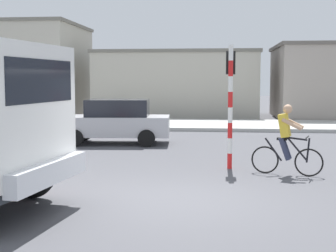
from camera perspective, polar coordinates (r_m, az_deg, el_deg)
The scene contains 7 objects.
ground_plane at distance 9.40m, azimuth 0.81°, elevation -8.79°, with size 120.00×120.00×0.00m, color #4C4C51.
sidewalk_far at distance 24.09m, azimuth 3.97°, elevation 0.15°, with size 80.00×5.00×0.16m, color #ADADA8.
cyclist at distance 12.09m, azimuth 13.75°, elevation -1.58°, with size 1.67×0.65×1.72m.
traffic_light_pole at distance 12.68m, azimuth 7.34°, elevation 4.31°, with size 0.24×0.43×3.20m.
car_red_near at distance 17.60m, azimuth -6.26°, elevation 0.57°, with size 4.12×2.11×1.60m.
building_corner_left at distance 33.54m, azimuth -18.58°, elevation 6.25°, with size 9.99×7.23×5.84m.
building_mid_block at distance 30.98m, azimuth 1.15°, elevation 4.99°, with size 10.09×5.81×4.08m.
Camera 1 is at (0.81, -9.07, 2.32)m, focal length 51.88 mm.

